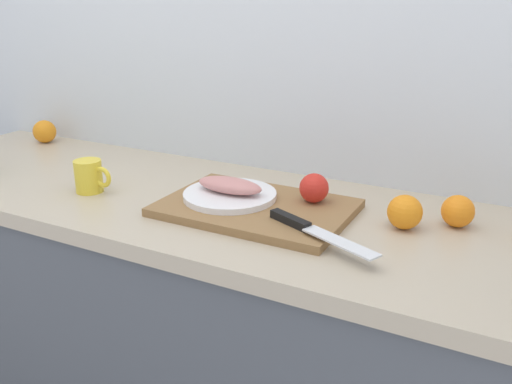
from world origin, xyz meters
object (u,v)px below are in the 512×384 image
(fish_fillet, at_px, (230,185))
(chef_knife, at_px, (307,228))
(white_plate, at_px, (230,195))
(orange_0, at_px, (458,211))
(cutting_board, at_px, (256,208))
(coffee_mug_0, at_px, (90,176))

(fish_fillet, relative_size, chef_knife, 0.62)
(white_plate, height_order, orange_0, orange_0)
(fish_fillet, bearing_deg, chef_knife, -21.71)
(white_plate, bearing_deg, cutting_board, -4.09)
(fish_fillet, distance_m, coffee_mug_0, 0.38)
(fish_fillet, relative_size, coffee_mug_0, 1.54)
(fish_fillet, bearing_deg, coffee_mug_0, -167.52)
(cutting_board, height_order, coffee_mug_0, coffee_mug_0)
(white_plate, xyz_separation_m, orange_0, (0.51, 0.13, 0.01))
(cutting_board, relative_size, white_plate, 1.94)
(cutting_board, distance_m, white_plate, 0.08)
(orange_0, bearing_deg, cutting_board, -163.19)
(white_plate, xyz_separation_m, fish_fillet, (0.00, -0.00, 0.03))
(white_plate, bearing_deg, orange_0, 13.89)
(coffee_mug_0, bearing_deg, cutting_board, 9.79)
(white_plate, bearing_deg, coffee_mug_0, -167.52)
(cutting_board, relative_size, orange_0, 6.12)
(fish_fillet, bearing_deg, cutting_board, -4.09)
(cutting_board, distance_m, chef_knife, 0.19)
(coffee_mug_0, relative_size, orange_0, 1.54)
(fish_fillet, height_order, coffee_mug_0, coffee_mug_0)
(white_plate, xyz_separation_m, chef_knife, (0.25, -0.10, 0.00))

